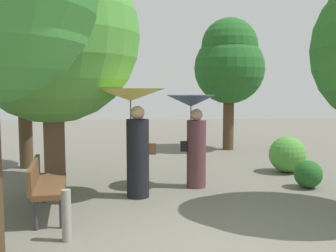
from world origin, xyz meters
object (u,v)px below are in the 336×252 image
Objects in this scene: person_left at (134,120)px; park_bench at (45,182)px; tree_near_right at (229,62)px; person_right at (194,126)px; tree_far_back at (23,61)px; path_marker_post at (66,216)px; tree_mid_left at (51,21)px.

person_left is 1.25× the size of park_bench.
person_right is at bearing -109.62° from tree_near_right.
person_left reaches higher than park_bench.
tree_far_back reaches higher than person_right.
path_marker_post is (-3.62, -7.37, -2.44)m from tree_near_right.
person_left is at bearing -117.75° from tree_near_right.
tree_mid_left is (-0.17, 1.40, 2.66)m from park_bench.
tree_mid_left is at bearing -3.63° from park_bench.
tree_near_right is 8.56m from path_marker_post.
person_left is at bearing -45.47° from tree_far_back.
tree_far_back is at bearing 10.13° from park_bench.
tree_near_right reaches higher than park_bench.
tree_far_back is (-5.56, -2.59, -0.16)m from tree_near_right.
park_bench is (-2.48, -1.57, -0.70)m from person_right.
person_right is 3.41m from path_marker_post.
tree_mid_left is 7.46× the size of path_marker_post.
path_marker_post is at bearing -74.02° from tree_mid_left.
person_right is 0.36× the size of tree_mid_left.
person_left is at bearing -66.19° from park_bench.
park_bench is (-1.34, -0.91, -0.87)m from person_left.
park_bench is at bearing 115.77° from person_right.
person_left is 1.33m from person_right.
path_marker_post is (1.94, -4.78, -2.28)m from tree_far_back.
person_right is at bearing -66.71° from person_left.
path_marker_post is (0.54, -1.09, -0.18)m from park_bench.
person_left is 1.07× the size of person_right.
tree_near_right is at bearing 63.84° from path_marker_post.
person_right reaches higher than park_bench.
park_bench is 2.33× the size of path_marker_post.
tree_near_right is at bearing -34.37° from person_left.
person_right is 3.30m from tree_mid_left.
path_marker_post is at bearing -116.16° from tree_near_right.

